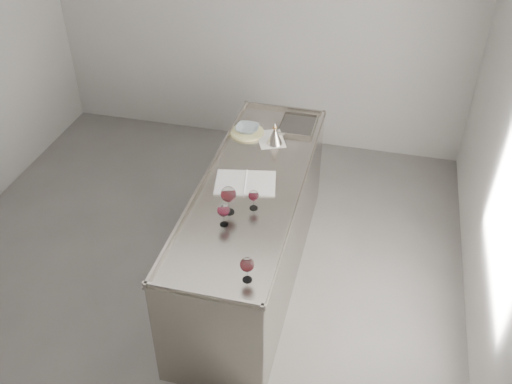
% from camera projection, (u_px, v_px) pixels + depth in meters
% --- Properties ---
extents(room_shell, '(4.54, 5.04, 2.84)m').
position_uv_depth(room_shell, '(171.00, 143.00, 3.90)').
color(room_shell, '#575451').
rests_on(room_shell, ground).
extents(counter, '(0.77, 2.42, 0.97)m').
position_uv_depth(counter, '(253.00, 230.00, 4.60)').
color(counter, gray).
rests_on(counter, ground).
extents(wine_glass_left, '(0.11, 0.11, 0.21)m').
position_uv_depth(wine_glass_left, '(228.00, 195.00, 3.94)').
color(wine_glass_left, white).
rests_on(wine_glass_left, counter).
extents(wine_glass_middle, '(0.09, 0.09, 0.17)m').
position_uv_depth(wine_glass_middle, '(224.00, 211.00, 3.85)').
color(wine_glass_middle, white).
rests_on(wine_glass_middle, counter).
extents(wine_glass_right, '(0.09, 0.09, 0.17)m').
position_uv_depth(wine_glass_right, '(247.00, 265.00, 3.43)').
color(wine_glass_right, white).
rests_on(wine_glass_right, counter).
extents(wine_glass_small, '(0.08, 0.08, 0.15)m').
position_uv_depth(wine_glass_small, '(254.00, 196.00, 4.01)').
color(wine_glass_small, white).
rests_on(wine_glass_small, counter).
extents(notebook, '(0.50, 0.40, 0.02)m').
position_uv_depth(notebook, '(245.00, 183.00, 4.31)').
color(notebook, silver).
rests_on(notebook, counter).
extents(loose_paper_top, '(0.31, 0.36, 0.00)m').
position_uv_depth(loose_paper_top, '(271.00, 139.00, 4.82)').
color(loose_paper_top, silver).
rests_on(loose_paper_top, counter).
extents(trivet, '(0.37, 0.37, 0.02)m').
position_uv_depth(trivet, '(247.00, 132.00, 4.89)').
color(trivet, beige).
rests_on(trivet, counter).
extents(ceramic_bowl, '(0.20, 0.20, 0.05)m').
position_uv_depth(ceramic_bowl, '(247.00, 129.00, 4.87)').
color(ceramic_bowl, '#8B9BA1').
rests_on(ceramic_bowl, trivet).
extents(wine_funnel, '(0.14, 0.14, 0.20)m').
position_uv_depth(wine_funnel, '(275.00, 137.00, 4.73)').
color(wine_funnel, '#B0A79C').
rests_on(wine_funnel, counter).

